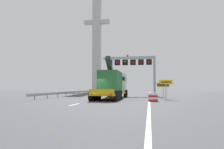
# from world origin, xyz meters

# --- Properties ---
(ground) EXTENTS (112.00, 112.00, 0.00)m
(ground) POSITION_xyz_m (0.00, 0.00, 0.00)
(ground) COLOR #4C4C51
(lane_markings) EXTENTS (0.20, 43.71, 0.01)m
(lane_markings) POSITION_xyz_m (-0.23, 14.55, 0.01)
(lane_markings) COLOR silver
(lane_markings) RESTS_ON ground
(edge_line_right) EXTENTS (0.20, 63.00, 0.01)m
(edge_line_right) POSITION_xyz_m (6.20, 12.00, 0.01)
(edge_line_right) COLOR silver
(edge_line_right) RESTS_ON ground
(overhead_lane_gantry) EXTENTS (9.51, 0.90, 7.26)m
(overhead_lane_gantry) POSITION_xyz_m (3.80, 14.24, 5.56)
(overhead_lane_gantry) COLOR #9EA0A5
(overhead_lane_gantry) RESTS_ON ground
(heavy_haul_truck_yellow) EXTENTS (3.11, 14.08, 5.30)m
(heavy_haul_truck_yellow) POSITION_xyz_m (1.27, 5.90, 1.99)
(heavy_haul_truck_yellow) COLOR yellow
(heavy_haul_truck_yellow) RESTS_ON ground
(exit_sign_yellow) EXTENTS (1.66, 0.15, 2.42)m
(exit_sign_yellow) POSITION_xyz_m (8.25, 3.50, 1.86)
(exit_sign_yellow) COLOR #9EA0A5
(exit_sign_yellow) RESTS_ON ground
(tourist_info_sign_brown) EXTENTS (1.64, 0.15, 2.08)m
(tourist_info_sign_brown) POSITION_xyz_m (8.07, 6.43, 1.60)
(tourist_info_sign_brown) COLOR #9EA0A5
(tourist_info_sign_brown) RESTS_ON ground
(crash_barrier_striped) EXTENTS (1.01, 0.52, 0.90)m
(crash_barrier_striped) POSITION_xyz_m (6.60, -0.56, 0.45)
(crash_barrier_striped) COLOR red
(crash_barrier_striped) RESTS_ON ground
(guardrail_left) EXTENTS (0.13, 29.46, 0.76)m
(guardrail_left) POSITION_xyz_m (-7.23, 12.73, 0.56)
(guardrail_left) COLOR #999EA3
(guardrail_left) RESTS_ON ground
(bridge_pylon_distant) EXTENTS (9.00, 2.00, 39.59)m
(bridge_pylon_distant) POSITION_xyz_m (-12.06, 49.77, 20.19)
(bridge_pylon_distant) COLOR #B7B7B2
(bridge_pylon_distant) RESTS_ON ground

